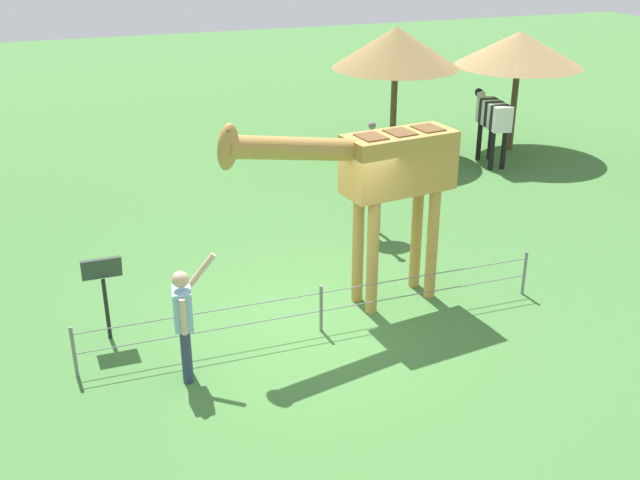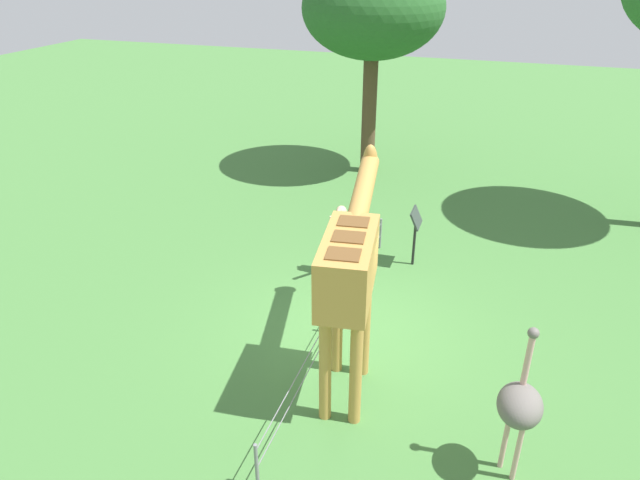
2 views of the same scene
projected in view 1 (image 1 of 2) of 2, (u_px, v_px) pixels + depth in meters
ground_plane at (316, 323)px, 11.49m from camera, size 60.00×60.00×0.00m
giraffe at (381, 173)px, 11.24m from camera, size 3.77×0.99×3.25m
visitor at (184, 318)px, 9.81m from camera, size 0.65×0.59×1.73m
zebra at (493, 117)px, 18.28m from camera, size 0.62×1.83×1.66m
ostrich at (378, 177)px, 14.14m from camera, size 0.70×0.56×2.25m
shade_hut_far at (519, 49)px, 18.80m from camera, size 3.18×3.18×3.03m
shade_hut_aside at (396, 48)px, 18.37m from camera, size 3.13×3.13×3.19m
info_sign at (103, 280)px, 10.72m from camera, size 0.56×0.21×1.32m
wire_fence at (321, 307)px, 11.12m from camera, size 7.05×0.05×0.75m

